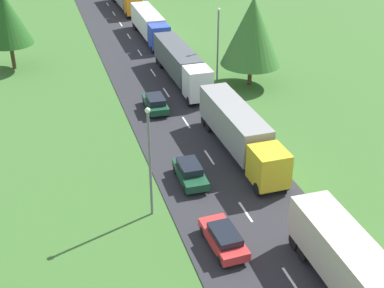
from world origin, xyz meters
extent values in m
cube|color=#2B2B30|center=(0.00, 24.50, 0.03)|extent=(10.00, 140.00, 0.06)
cube|color=white|center=(0.00, 14.86, 0.07)|extent=(0.16, 2.40, 0.01)
cube|color=white|center=(0.00, 21.93, 0.07)|extent=(0.16, 2.40, 0.01)
cube|color=white|center=(0.00, 29.80, 0.07)|extent=(0.16, 2.40, 0.01)
cube|color=white|center=(0.00, 36.50, 0.07)|extent=(0.16, 2.40, 0.01)
cube|color=white|center=(0.00, 43.94, 0.07)|extent=(0.16, 2.40, 0.01)
cube|color=white|center=(0.00, 49.97, 0.07)|extent=(0.16, 2.40, 0.01)
cube|color=white|center=(0.00, 57.31, 0.07)|extent=(0.16, 2.40, 0.01)
cube|color=white|center=(0.00, 64.53, 0.07)|extent=(0.16, 2.40, 0.01)
cube|color=white|center=(0.00, 70.91, 0.07)|extent=(0.16, 2.40, 0.01)
cube|color=white|center=(0.00, 77.21, 0.07)|extent=(0.16, 2.40, 0.01)
cube|color=white|center=(0.00, 83.49, 0.07)|extent=(0.16, 2.40, 0.01)
cube|color=beige|center=(2.49, 13.51, 2.16)|extent=(2.57, 9.57, 2.61)
cube|color=black|center=(2.49, 13.51, 0.66)|extent=(0.96, 9.08, 0.24)
cylinder|color=black|center=(3.56, 16.36, 0.56)|extent=(0.36, 1.00, 1.00)
cylinder|color=black|center=(1.46, 16.38, 0.56)|extent=(0.36, 1.00, 1.00)
cylinder|color=black|center=(3.57, 17.51, 0.56)|extent=(0.36, 1.00, 1.00)
cylinder|color=black|center=(1.47, 17.53, 0.56)|extent=(0.36, 1.00, 1.00)
cube|color=yellow|center=(2.67, 24.32, 1.88)|extent=(2.49, 2.77, 2.64)
cube|color=black|center=(2.69, 23.01, 2.36)|extent=(2.10, 0.14, 1.16)
cube|color=gray|center=(2.56, 31.18, 2.26)|extent=(2.67, 10.34, 2.80)
cube|color=black|center=(2.56, 31.18, 0.66)|extent=(1.06, 9.80, 0.24)
cylinder|color=black|center=(3.73, 23.65, 0.56)|extent=(0.37, 1.01, 1.00)
cylinder|color=black|center=(1.63, 23.62, 0.56)|extent=(0.37, 1.01, 1.00)
cylinder|color=black|center=(3.56, 34.29, 0.56)|extent=(0.37, 1.01, 1.00)
cylinder|color=black|center=(1.46, 34.25, 0.56)|extent=(0.37, 1.01, 1.00)
cylinder|color=black|center=(3.54, 35.52, 0.56)|extent=(0.37, 1.01, 1.00)
cylinder|color=black|center=(1.44, 35.49, 0.56)|extent=(0.37, 1.01, 1.00)
cube|color=white|center=(2.39, 40.63, 2.09)|extent=(2.46, 2.75, 3.05)
cube|color=black|center=(2.40, 39.32, 2.63)|extent=(2.10, 0.12, 1.34)
cube|color=#4C5156|center=(2.33, 47.96, 2.22)|extent=(2.60, 11.25, 2.72)
cube|color=black|center=(2.33, 47.96, 0.66)|extent=(0.99, 10.68, 0.24)
cylinder|color=black|center=(3.45, 39.96, 0.56)|extent=(0.36, 1.00, 1.00)
cylinder|color=black|center=(1.35, 39.94, 0.56)|extent=(0.36, 1.00, 1.00)
cylinder|color=black|center=(3.35, 51.34, 0.56)|extent=(0.36, 1.00, 1.00)
cylinder|color=black|center=(1.25, 51.32, 0.56)|extent=(0.36, 1.00, 1.00)
cylinder|color=black|center=(3.34, 52.69, 0.56)|extent=(0.36, 1.00, 1.00)
cylinder|color=black|center=(1.24, 52.67, 0.56)|extent=(0.36, 1.00, 1.00)
cube|color=blue|center=(2.58, 57.23, 1.96)|extent=(2.44, 2.39, 2.81)
cube|color=black|center=(2.58, 56.09, 2.47)|extent=(2.10, 0.10, 1.23)
cube|color=white|center=(2.59, 64.03, 2.19)|extent=(2.51, 10.52, 2.66)
cube|color=black|center=(2.59, 64.03, 0.66)|extent=(0.91, 9.99, 0.24)
cylinder|color=black|center=(3.63, 56.63, 0.56)|extent=(0.35, 1.00, 1.00)
cylinder|color=black|center=(1.53, 56.63, 0.56)|extent=(0.35, 1.00, 1.00)
cylinder|color=black|center=(3.64, 67.19, 0.56)|extent=(0.35, 1.00, 1.00)
cylinder|color=black|center=(1.54, 67.19, 0.56)|extent=(0.35, 1.00, 1.00)
cylinder|color=black|center=(3.64, 68.45, 0.56)|extent=(0.35, 1.00, 1.00)
cylinder|color=black|center=(1.54, 68.45, 0.56)|extent=(0.35, 1.00, 1.00)
cube|color=orange|center=(2.59, 74.23, 2.03)|extent=(2.50, 2.56, 2.95)
cube|color=black|center=(2.62, 73.04, 2.56)|extent=(2.10, 0.15, 1.30)
cube|color=black|center=(2.42, 81.30, 0.66)|extent=(1.14, 10.41, 0.24)
cylinder|color=black|center=(3.65, 73.63, 0.56)|extent=(0.37, 1.01, 1.00)
cylinder|color=black|center=(1.55, 73.58, 0.56)|extent=(0.37, 1.01, 1.00)
cube|color=red|center=(-2.74, 18.93, 0.68)|extent=(1.97, 4.39, 0.60)
cube|color=black|center=(-2.73, 18.71, 1.20)|extent=(1.60, 2.48, 0.45)
cylinder|color=black|center=(-3.59, 20.35, 0.38)|extent=(0.25, 0.65, 0.64)
cylinder|color=black|center=(-2.03, 20.43, 0.38)|extent=(0.25, 0.65, 0.64)
cylinder|color=black|center=(-3.45, 17.43, 0.38)|extent=(0.25, 0.65, 0.64)
cylinder|color=black|center=(-1.89, 17.50, 0.38)|extent=(0.25, 0.65, 0.64)
cube|color=#19472D|center=(-2.54, 26.76, 0.68)|extent=(1.81, 4.25, 0.60)
cube|color=black|center=(-2.53, 26.97, 1.26)|extent=(1.51, 2.38, 0.56)
cylinder|color=black|center=(-1.77, 25.32, 0.38)|extent=(0.23, 0.64, 0.64)
cylinder|color=black|center=(-3.33, 25.33, 0.38)|extent=(0.23, 0.64, 0.64)
cylinder|color=black|center=(-1.74, 28.19, 0.38)|extent=(0.23, 0.64, 0.64)
cylinder|color=black|center=(-3.30, 28.21, 0.38)|extent=(0.23, 0.64, 0.64)
cube|color=#19472D|center=(-2.06, 40.04, 0.69)|extent=(1.91, 4.45, 0.61)
cube|color=black|center=(-2.07, 39.82, 1.27)|extent=(1.58, 2.50, 0.56)
cylinder|color=black|center=(-2.84, 41.55, 0.38)|extent=(0.23, 0.64, 0.64)
cylinder|color=black|center=(-1.22, 41.52, 0.38)|extent=(0.23, 0.64, 0.64)
cylinder|color=black|center=(-2.90, 38.55, 0.38)|extent=(0.23, 0.64, 0.64)
cylinder|color=black|center=(-1.29, 38.52, 0.38)|extent=(0.23, 0.64, 0.64)
cylinder|color=slate|center=(-6.19, 23.71, 3.85)|extent=(0.18, 0.18, 7.70)
sphere|color=silver|center=(-6.19, 23.71, 7.82)|extent=(0.36, 0.36, 0.36)
cylinder|color=slate|center=(6.30, 45.92, 3.82)|extent=(0.18, 0.18, 7.64)
sphere|color=silver|center=(6.30, 45.92, 7.76)|extent=(0.36, 0.36, 0.36)
cylinder|color=#513823|center=(9.21, 43.61, 1.18)|extent=(0.45, 0.45, 2.36)
cone|color=#38702D|center=(9.21, 43.61, 5.90)|extent=(6.43, 6.43, 7.07)
cylinder|color=#513823|center=(-15.11, 56.15, 1.48)|extent=(0.45, 0.45, 2.97)
cone|color=#23561E|center=(-15.11, 56.15, 5.92)|extent=(5.36, 5.36, 5.90)
camera|label=1|loc=(-12.07, -5.09, 21.40)|focal=48.89mm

